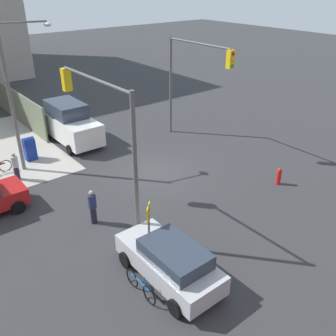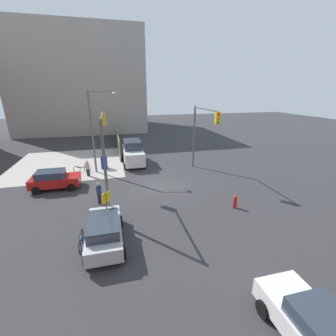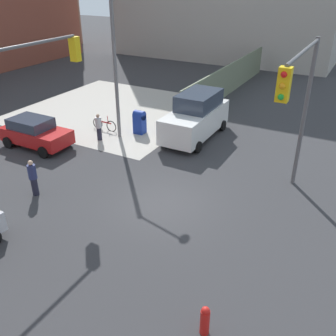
# 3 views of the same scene
# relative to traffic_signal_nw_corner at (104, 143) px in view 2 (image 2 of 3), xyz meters

# --- Properties ---
(ground_plane) EXTENTS (120.00, 120.00, 0.00)m
(ground_plane) POSITION_rel_traffic_signal_nw_corner_xyz_m (2.36, -4.50, -4.64)
(ground_plane) COLOR #333335
(sidewalk_corner) EXTENTS (12.00, 12.00, 0.01)m
(sidewalk_corner) POSITION_rel_traffic_signal_nw_corner_xyz_m (11.36, 4.50, -4.63)
(sidewalk_corner) COLOR #ADA89E
(sidewalk_corner) RESTS_ON ground
(construction_fence) EXTENTS (17.10, 0.12, 2.40)m
(construction_fence) POSITION_rel_traffic_signal_nw_corner_xyz_m (18.91, -1.30, -3.44)
(construction_fence) COLOR slate
(construction_fence) RESTS_ON ground
(building_loft_east) EXTENTS (20.00, 24.00, 19.03)m
(building_loft_east) POSITION_rel_traffic_signal_nw_corner_xyz_m (38.36, 4.57, 4.88)
(building_loft_east) COLOR #ADA89E
(building_loft_east) RESTS_ON ground
(traffic_signal_nw_corner) EXTENTS (5.59, 0.36, 6.50)m
(traffic_signal_nw_corner) POSITION_rel_traffic_signal_nw_corner_xyz_m (0.00, 0.00, 0.00)
(traffic_signal_nw_corner) COLOR #59595B
(traffic_signal_nw_corner) RESTS_ON ground
(traffic_signal_se_corner) EXTENTS (5.55, 0.36, 6.50)m
(traffic_signal_se_corner) POSITION_rel_traffic_signal_nw_corner_xyz_m (4.74, -9.00, -0.00)
(traffic_signal_se_corner) COLOR #59595B
(traffic_signal_se_corner) RESTS_ON ground
(street_lamp_corner) EXTENTS (0.94, 2.61, 8.00)m
(street_lamp_corner) POSITION_rel_traffic_signal_nw_corner_xyz_m (7.48, 0.94, 0.06)
(street_lamp_corner) COLOR slate
(street_lamp_corner) RESTS_ON ground
(warning_sign_two_way) EXTENTS (0.48, 0.48, 2.40)m
(warning_sign_two_way) POSITION_rel_traffic_signal_nw_corner_xyz_m (-3.04, 0.09, -3.00)
(warning_sign_two_way) COLOR #4C4C4C
(warning_sign_two_way) RESTS_ON ground
(mailbox_blue) EXTENTS (0.56, 0.64, 1.43)m
(mailbox_blue) POSITION_rel_traffic_signal_nw_corner_xyz_m (8.56, 0.50, -3.87)
(mailbox_blue) COLOR navy
(mailbox_blue) RESTS_ON ground
(fire_hydrant) EXTENTS (0.26, 0.26, 0.94)m
(fire_hydrant) POSITION_rel_traffic_signal_nw_corner_xyz_m (-2.64, -8.70, -4.15)
(fire_hydrant) COLOR red
(fire_hydrant) RESTS_ON ground
(hatchback_silver) EXTENTS (4.37, 2.02, 1.62)m
(hatchback_silver) POSITION_rel_traffic_signal_nw_corner_xyz_m (-4.52, 0.25, -3.79)
(hatchback_silver) COLOR #B7BABF
(hatchback_silver) RESTS_ON ground
(coupe_red) EXTENTS (2.02, 3.93, 1.62)m
(coupe_red) POSITION_rel_traffic_signal_nw_corner_xyz_m (4.14, 4.51, -3.80)
(coupe_red) COLOR #B21919
(coupe_red) RESTS_ON ground
(van_white_delivery) EXTENTS (5.40, 2.32, 2.62)m
(van_white_delivery) POSITION_rel_traffic_signal_nw_corner_xyz_m (9.67, -2.70, -3.36)
(van_white_delivery) COLOR white
(van_white_delivery) RESTS_ON ground
(pedestrian_crossing) EXTENTS (0.36, 0.36, 1.67)m
(pedestrian_crossing) POSITION_rel_traffic_signal_nw_corner_xyz_m (0.36, 0.70, -3.77)
(pedestrian_crossing) COLOR navy
(pedestrian_crossing) RESTS_ON ground
(pedestrian_waiting) EXTENTS (0.36, 0.36, 1.59)m
(pedestrian_waiting) POSITION_rel_traffic_signal_nw_corner_xyz_m (6.56, 2.00, -3.82)
(pedestrian_waiting) COLOR #B2B2B7
(pedestrian_waiting) RESTS_ON ground
(bicycle_leaning_on_fence) EXTENTS (0.05, 1.75, 0.97)m
(bicycle_leaning_on_fence) POSITION_rel_traffic_signal_nw_corner_xyz_m (7.96, 2.70, -4.29)
(bicycle_leaning_on_fence) COLOR black
(bicycle_leaning_on_fence) RESTS_ON ground
(bicycle_at_crosswalk) EXTENTS (1.75, 0.05, 0.97)m
(bicycle_at_crosswalk) POSITION_rel_traffic_signal_nw_corner_xyz_m (-4.44, 1.50, -4.29)
(bicycle_at_crosswalk) COLOR black
(bicycle_at_crosswalk) RESTS_ON ground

